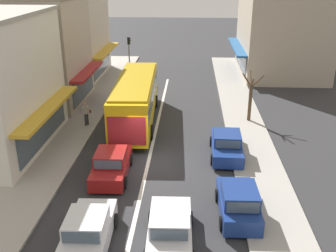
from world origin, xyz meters
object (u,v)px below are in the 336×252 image
(sedan_queue_far_back, at_px, (88,232))
(traffic_light_downstreet, at_px, (129,51))
(pedestrian_with_handbag_near, at_px, (86,112))
(city_bus, at_px, (136,97))
(parked_sedan_kerb_second, at_px, (227,145))
(sedan_behind_bus_near, at_px, (170,230))
(sedan_adjacent_lane_trail, at_px, (111,165))
(street_tree_right, at_px, (250,99))
(parked_hatchback_kerb_front, at_px, (238,202))

(sedan_queue_far_back, relative_size, traffic_light_downstreet, 1.01)
(traffic_light_downstreet, xyz_separation_m, pedestrian_with_handbag_near, (-1.14, -12.53, -1.79))
(city_bus, xyz_separation_m, pedestrian_with_handbag_near, (-3.33, -1.11, -0.81))
(city_bus, relative_size, sedan_queue_far_back, 2.57)
(parked_sedan_kerb_second, bearing_deg, sedan_behind_bus_near, -109.27)
(city_bus, height_order, parked_sedan_kerb_second, city_bus)
(parked_sedan_kerb_second, distance_m, traffic_light_downstreet, 18.57)
(sedan_adjacent_lane_trail, distance_m, parked_sedan_kerb_second, 6.93)
(sedan_adjacent_lane_trail, relative_size, parked_sedan_kerb_second, 1.00)
(sedan_adjacent_lane_trail, bearing_deg, street_tree_right, 45.50)
(parked_sedan_kerb_second, height_order, traffic_light_downstreet, traffic_light_downstreet)
(parked_hatchback_kerb_front, bearing_deg, sedan_behind_bus_near, -144.48)
(sedan_queue_far_back, height_order, parked_sedan_kerb_second, same)
(sedan_behind_bus_near, xyz_separation_m, sedan_adjacent_lane_trail, (-3.43, 5.39, 0.00))
(parked_sedan_kerb_second, relative_size, street_tree_right, 1.18)
(sedan_queue_far_back, relative_size, street_tree_right, 1.18)
(sedan_adjacent_lane_trail, distance_m, parked_hatchback_kerb_front, 7.17)
(sedan_behind_bus_near, relative_size, parked_hatchback_kerb_front, 1.13)
(sedan_adjacent_lane_trail, xyz_separation_m, street_tree_right, (8.37, 8.51, 1.06))
(sedan_behind_bus_near, relative_size, parked_sedan_kerb_second, 1.00)
(city_bus, relative_size, parked_hatchback_kerb_front, 2.92)
(parked_hatchback_kerb_front, relative_size, street_tree_right, 1.04)
(parked_hatchback_kerb_front, xyz_separation_m, traffic_light_downstreet, (-8.32, 22.64, 2.15))
(street_tree_right, bearing_deg, pedestrian_with_handbag_near, -171.58)
(sedan_behind_bus_near, xyz_separation_m, street_tree_right, (4.94, 13.91, 1.06))
(city_bus, distance_m, pedestrian_with_handbag_near, 3.60)
(city_bus, relative_size, sedan_behind_bus_near, 2.58)
(city_bus, relative_size, sedan_adjacent_lane_trail, 2.57)
(traffic_light_downstreet, bearing_deg, parked_sedan_kerb_second, -63.36)
(traffic_light_downstreet, distance_m, pedestrian_with_handbag_near, 12.71)
(sedan_queue_far_back, bearing_deg, city_bus, 89.78)
(sedan_queue_far_back, bearing_deg, traffic_light_downstreet, 94.86)
(sedan_queue_far_back, height_order, sedan_behind_bus_near, same)
(street_tree_right, bearing_deg, city_bus, -175.85)
(city_bus, xyz_separation_m, sedan_adjacent_lane_trail, (-0.23, -7.93, -1.22))
(traffic_light_downstreet, bearing_deg, sedan_adjacent_lane_trail, -84.23)
(parked_hatchback_kerb_front, bearing_deg, parked_sedan_kerb_second, 90.49)
(sedan_adjacent_lane_trail, bearing_deg, parked_hatchback_kerb_front, -27.38)
(city_bus, distance_m, traffic_light_downstreet, 11.67)
(city_bus, relative_size, parked_sedan_kerb_second, 2.59)
(city_bus, distance_m, parked_hatchback_kerb_front, 12.84)
(parked_hatchback_kerb_front, height_order, pedestrian_with_handbag_near, pedestrian_with_handbag_near)
(sedan_adjacent_lane_trail, bearing_deg, pedestrian_with_handbag_near, 114.44)
(parked_sedan_kerb_second, bearing_deg, sedan_adjacent_lane_trail, -155.61)
(parked_hatchback_kerb_front, bearing_deg, sedan_queue_far_back, -158.29)
(sedan_queue_far_back, bearing_deg, parked_sedan_kerb_second, 54.57)
(sedan_adjacent_lane_trail, bearing_deg, city_bus, 88.32)
(city_bus, distance_m, sedan_queue_far_back, 13.74)
(sedan_behind_bus_near, bearing_deg, parked_hatchback_kerb_front, 35.52)
(sedan_adjacent_lane_trail, height_order, parked_sedan_kerb_second, same)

